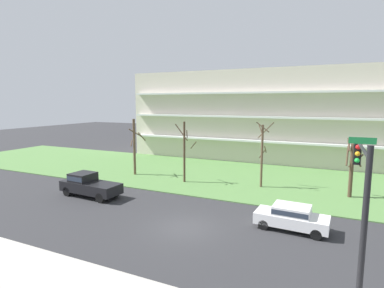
{
  "coord_description": "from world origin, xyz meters",
  "views": [
    {
      "loc": [
        8.06,
        -16.52,
        7.93
      ],
      "look_at": [
        -2.28,
        6.0,
        4.52
      ],
      "focal_mm": 28.29,
      "sensor_mm": 36.0,
      "label": 1
    }
  ],
  "objects_px": {
    "tree_far_left": "(135,146)",
    "tree_center": "(262,153)",
    "traffic_signal_mast": "(361,203)",
    "pickup_black_near_left": "(89,184)",
    "sedan_white_center_left": "(291,216)",
    "tree_right": "(352,167)",
    "tree_left": "(185,150)"
  },
  "relations": [
    {
      "from": "tree_far_left",
      "to": "tree_center",
      "type": "relative_size",
      "value": 0.99
    },
    {
      "from": "tree_far_left",
      "to": "traffic_signal_mast",
      "type": "relative_size",
      "value": 0.92
    },
    {
      "from": "pickup_black_near_left",
      "to": "sedan_white_center_left",
      "type": "xyz_separation_m",
      "value": [
        16.53,
        -0.01,
        -0.14
      ]
    },
    {
      "from": "tree_right",
      "to": "traffic_signal_mast",
      "type": "relative_size",
      "value": 0.75
    },
    {
      "from": "pickup_black_near_left",
      "to": "tree_right",
      "type": "bearing_deg",
      "value": -153.59
    },
    {
      "from": "tree_center",
      "to": "sedan_white_center_left",
      "type": "height_order",
      "value": "tree_center"
    },
    {
      "from": "tree_far_left",
      "to": "tree_right",
      "type": "xyz_separation_m",
      "value": [
        21.03,
        0.85,
        -0.65
      ]
    },
    {
      "from": "tree_left",
      "to": "tree_center",
      "type": "relative_size",
      "value": 0.98
    },
    {
      "from": "tree_left",
      "to": "tree_right",
      "type": "xyz_separation_m",
      "value": [
        14.71,
        1.39,
        -0.65
      ]
    },
    {
      "from": "sedan_white_center_left",
      "to": "traffic_signal_mast",
      "type": "height_order",
      "value": "traffic_signal_mast"
    },
    {
      "from": "tree_far_left",
      "to": "pickup_black_near_left",
      "type": "relative_size",
      "value": 1.12
    },
    {
      "from": "tree_far_left",
      "to": "tree_center",
      "type": "bearing_deg",
      "value": 3.47
    },
    {
      "from": "tree_center",
      "to": "pickup_black_near_left",
      "type": "xyz_separation_m",
      "value": [
        -12.82,
        -8.73,
        -2.29
      ]
    },
    {
      "from": "tree_left",
      "to": "tree_center",
      "type": "height_order",
      "value": "tree_center"
    },
    {
      "from": "traffic_signal_mast",
      "to": "pickup_black_near_left",
      "type": "bearing_deg",
      "value": 158.6
    },
    {
      "from": "tree_far_left",
      "to": "tree_right",
      "type": "height_order",
      "value": "tree_far_left"
    },
    {
      "from": "pickup_black_near_left",
      "to": "sedan_white_center_left",
      "type": "height_order",
      "value": "pickup_black_near_left"
    },
    {
      "from": "tree_center",
      "to": "tree_far_left",
      "type": "bearing_deg",
      "value": -176.53
    },
    {
      "from": "tree_left",
      "to": "tree_right",
      "type": "relative_size",
      "value": 1.21
    },
    {
      "from": "tree_far_left",
      "to": "traffic_signal_mast",
      "type": "xyz_separation_m",
      "value": [
        20.31,
        -15.54,
        1.29
      ]
    },
    {
      "from": "pickup_black_near_left",
      "to": "tree_left",
      "type": "bearing_deg",
      "value": -123.82
    },
    {
      "from": "tree_center",
      "to": "sedan_white_center_left",
      "type": "distance_m",
      "value": 9.8
    },
    {
      "from": "tree_far_left",
      "to": "tree_right",
      "type": "relative_size",
      "value": 1.23
    },
    {
      "from": "tree_left",
      "to": "pickup_black_near_left",
      "type": "xyz_separation_m",
      "value": [
        -5.51,
        -7.36,
        -2.23
      ]
    },
    {
      "from": "tree_center",
      "to": "pickup_black_near_left",
      "type": "distance_m",
      "value": 15.67
    },
    {
      "from": "tree_left",
      "to": "tree_center",
      "type": "distance_m",
      "value": 7.43
    },
    {
      "from": "tree_left",
      "to": "tree_center",
      "type": "xyz_separation_m",
      "value": [
        7.3,
        1.37,
        0.06
      ]
    },
    {
      "from": "tree_far_left",
      "to": "tree_center",
      "type": "xyz_separation_m",
      "value": [
        13.63,
        0.83,
        0.06
      ]
    },
    {
      "from": "tree_right",
      "to": "tree_far_left",
      "type": "bearing_deg",
      "value": -177.68
    },
    {
      "from": "tree_right",
      "to": "sedan_white_center_left",
      "type": "distance_m",
      "value": 9.67
    },
    {
      "from": "tree_left",
      "to": "tree_center",
      "type": "bearing_deg",
      "value": 10.59
    },
    {
      "from": "tree_far_left",
      "to": "pickup_black_near_left",
      "type": "xyz_separation_m",
      "value": [
        0.81,
        -7.9,
        -2.23
      ]
    }
  ]
}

